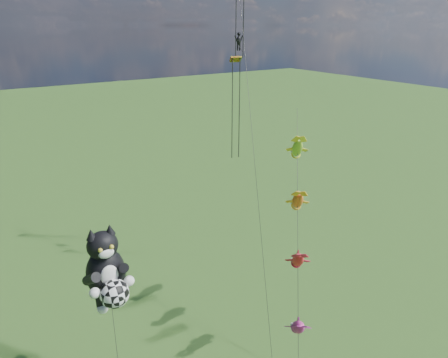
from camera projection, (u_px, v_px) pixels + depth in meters
cat_kite_rig at (107, 272)px, 22.23m from camera, size 2.75×4.28×11.50m
fish_windsock_rig at (298, 230)px, 25.77m from camera, size 10.03×12.57×16.10m
parafoil_rig at (239, 50)px, 32.10m from camera, size 8.18×16.03×27.08m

